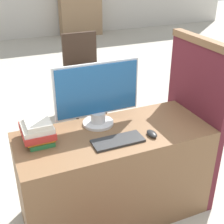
# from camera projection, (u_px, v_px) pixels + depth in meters

# --- Properties ---
(desk) EXTENTS (1.35, 0.57, 0.72)m
(desk) POSITION_uv_depth(u_px,v_px,m) (114.00, 175.00, 2.30)
(desk) COLOR brown
(desk) RESTS_ON ground_plane
(carrel_divider) EXTENTS (0.07, 0.67, 1.30)m
(carrel_divider) POSITION_uv_depth(u_px,v_px,m) (193.00, 119.00, 2.45)
(carrel_divider) COLOR #5B1E28
(carrel_divider) RESTS_ON ground_plane
(monitor) EXTENTS (0.61, 0.22, 0.46)m
(monitor) POSITION_uv_depth(u_px,v_px,m) (97.00, 95.00, 2.15)
(monitor) COLOR silver
(monitor) RESTS_ON desk
(keyboard) EXTENTS (0.34, 0.14, 0.02)m
(keyboard) POSITION_uv_depth(u_px,v_px,m) (118.00, 141.00, 2.03)
(keyboard) COLOR #2D2D2D
(keyboard) RESTS_ON desk
(mouse) EXTENTS (0.06, 0.10, 0.03)m
(mouse) POSITION_uv_depth(u_px,v_px,m) (152.00, 134.00, 2.09)
(mouse) COLOR #262626
(mouse) RESTS_ON desk
(book_stack) EXTENTS (0.20, 0.27, 0.16)m
(book_stack) POSITION_uv_depth(u_px,v_px,m) (38.00, 130.00, 2.01)
(book_stack) COLOR #2D7F42
(book_stack) RESTS_ON desk
(far_chair) EXTENTS (0.44, 0.44, 0.96)m
(far_chair) POSITION_uv_depth(u_px,v_px,m) (83.00, 69.00, 3.90)
(far_chair) COLOR #38281E
(far_chair) RESTS_ON ground_plane
(bookshelf_far) EXTENTS (1.02, 0.32, 1.65)m
(bookshelf_far) POSITION_uv_depth(u_px,v_px,m) (80.00, 1.00, 7.46)
(bookshelf_far) COLOR #9E7A56
(bookshelf_far) RESTS_ON ground_plane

